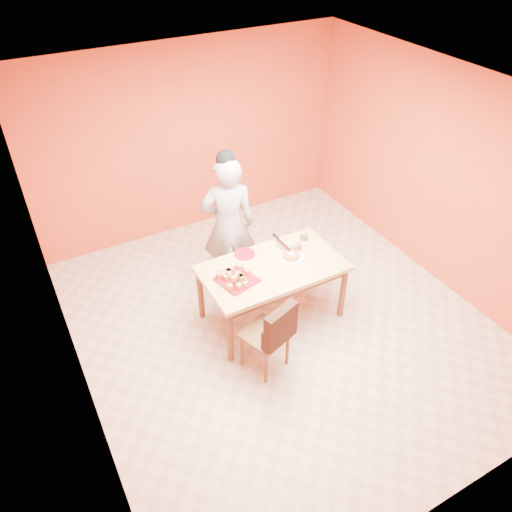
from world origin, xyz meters
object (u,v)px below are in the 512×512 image
red_dinner_plate (245,254)px  egg_ornament (295,248)px  person (228,225)px  sponge_cake (291,255)px  dining_table (272,273)px  pastry_platter (237,280)px  magenta_glass (299,246)px  dining_chair (266,334)px  checker_tin (304,238)px

red_dinner_plate → egg_ornament: egg_ornament is taller
person → sponge_cake: bearing=137.2°
dining_table → pastry_platter: 0.47m
person → magenta_glass: person is taller
magenta_glass → dining_chair: bearing=-138.9°
person → pastry_platter: bearing=87.4°
dining_table → egg_ornament: (0.37, 0.11, 0.16)m
person → sponge_cake: 0.87m
pastry_platter → red_dinner_plate: (0.29, 0.38, -0.00)m
pastry_platter → magenta_glass: bearing=9.9°
egg_ornament → checker_tin: size_ratio=1.17×
pastry_platter → magenta_glass: size_ratio=4.17×
red_dinner_plate → sponge_cake: 0.54m
dining_chair → magenta_glass: 1.22m
red_dinner_plate → egg_ornament: 0.59m
dining_chair → checker_tin: dining_chair is taller
egg_ornament → checker_tin: bearing=39.6°
person → egg_ornament: person is taller
dining_table → checker_tin: size_ratio=15.09×
red_dinner_plate → sponge_cake: bearing=-35.5°
red_dinner_plate → magenta_glass: bearing=-20.0°
dining_table → red_dinner_plate: bearing=115.8°
dining_table → dining_chair: dining_chair is taller
egg_ornament → checker_tin: (0.24, 0.18, -0.05)m
person → egg_ornament: size_ratio=14.60×
dining_chair → pastry_platter: dining_chair is taller
egg_ornament → pastry_platter: bearing=-167.6°
egg_ornament → person: bearing=130.7°
magenta_glass → red_dinner_plate: bearing=160.0°
pastry_platter → egg_ornament: (0.83, 0.13, 0.05)m
person → checker_tin: bearing=164.0°
dining_chair → dining_table: bearing=36.5°
checker_tin → dining_table: bearing=-154.9°
dining_table → pastry_platter: size_ratio=4.26×
dining_table → red_dinner_plate: 0.40m
dining_chair → egg_ornament: 1.16m
egg_ornament → magenta_glass: (0.07, 0.02, -0.02)m
dining_table → dining_chair: (-0.45, -0.64, -0.18)m
person → checker_tin: (0.76, -0.51, -0.13)m
dining_chair → sponge_cake: bearing=25.0°
dining_chair → sponge_cake: size_ratio=4.78×
pastry_platter → sponge_cake: sponge_cake is taller
dining_table → red_dinner_plate: size_ratio=6.56×
magenta_glass → sponge_cake: bearing=-151.5°
dining_table → red_dinner_plate: (-0.17, 0.35, 0.10)m
pastry_platter → egg_ornament: size_ratio=3.04×
dining_chair → checker_tin: 1.43m
checker_tin → person: bearing=146.3°
dining_chair → egg_ornament: size_ratio=7.58×
dining_chair → red_dinner_plate: bearing=55.7°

